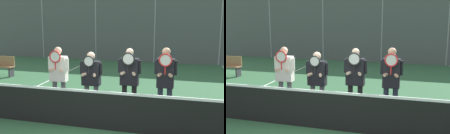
% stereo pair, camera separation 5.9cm
% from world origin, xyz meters
% --- Properties ---
extents(ground_plane, '(120.00, 120.00, 0.00)m').
position_xyz_m(ground_plane, '(0.00, 0.00, 0.00)').
color(ground_plane, '#2D5B38').
extents(hill_distant, '(140.70, 78.17, 27.36)m').
position_xyz_m(hill_distant, '(0.00, 60.20, 0.00)').
color(hill_distant, slate).
rests_on(hill_distant, ground_plane).
extents(clubhouse_building, '(16.04, 5.50, 3.84)m').
position_xyz_m(clubhouse_building, '(0.06, 17.92, 1.94)').
color(clubhouse_building, beige).
rests_on(clubhouse_building, ground_plane).
extents(fence_back, '(20.16, 0.06, 3.52)m').
position_xyz_m(fence_back, '(0.00, 9.43, 1.76)').
color(fence_back, gray).
rests_on(fence_back, ground_plane).
extents(tennis_net, '(9.57, 0.09, 1.03)m').
position_xyz_m(tennis_net, '(0.00, 0.00, 0.48)').
color(tennis_net, gray).
rests_on(tennis_net, ground_plane).
extents(court_line_left_sideline, '(0.05, 16.00, 0.01)m').
position_xyz_m(court_line_left_sideline, '(-3.56, 3.00, 0.00)').
color(court_line_left_sideline, white).
rests_on(court_line_left_sideline, ground_plane).
extents(player_leftmost, '(0.60, 0.34, 1.78)m').
position_xyz_m(player_leftmost, '(-1.56, 0.89, 1.06)').
color(player_leftmost, '#56565B').
rests_on(player_leftmost, ground_plane).
extents(player_center_left, '(0.61, 0.34, 1.69)m').
position_xyz_m(player_center_left, '(-0.62, 0.87, 1.01)').
color(player_center_left, '#56565B').
rests_on(player_center_left, ground_plane).
extents(player_center_right, '(0.60, 0.34, 1.80)m').
position_xyz_m(player_center_right, '(0.38, 0.93, 1.06)').
color(player_center_right, black).
rests_on(player_center_right, ground_plane).
extents(player_rightmost, '(0.54, 0.34, 1.86)m').
position_xyz_m(player_rightmost, '(1.28, 0.82, 1.09)').
color(player_rightmost, '#232838').
rests_on(player_rightmost, ground_plane).
extents(car_far_left, '(4.04, 2.10, 1.74)m').
position_xyz_m(car_far_left, '(-6.65, 11.56, 0.89)').
color(car_far_left, '#285638').
rests_on(car_far_left, ground_plane).
extents(car_left_of_center, '(4.04, 2.09, 1.78)m').
position_xyz_m(car_left_of_center, '(-1.92, 11.59, 0.91)').
color(car_left_of_center, black).
rests_on(car_left_of_center, ground_plane).
extents(car_center, '(4.24, 2.04, 1.68)m').
position_xyz_m(car_center, '(2.91, 11.84, 0.87)').
color(car_center, maroon).
rests_on(car_center, ground_plane).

